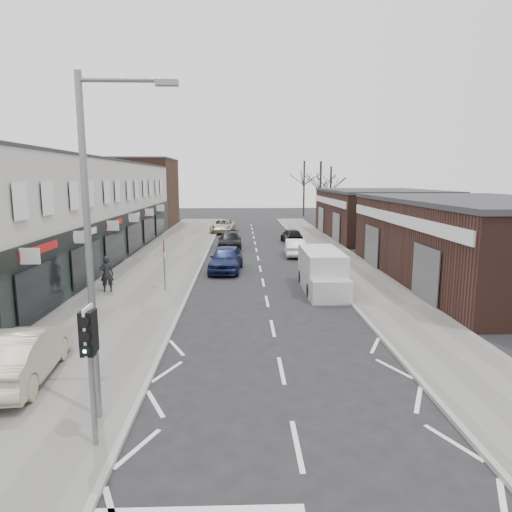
{
  "coord_description": "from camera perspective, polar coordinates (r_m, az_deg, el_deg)",
  "views": [
    {
      "loc": [
        -1.2,
        -11.2,
        5.83
      ],
      "look_at": [
        -0.6,
        7.72,
        2.6
      ],
      "focal_mm": 32.0,
      "sensor_mm": 36.0,
      "label": 1
    }
  ],
  "objects": [
    {
      "name": "ground",
      "position": [
        12.69,
        4.01,
        -17.7
      ],
      "size": [
        160.0,
        160.0,
        0.0
      ],
      "primitive_type": "plane",
      "color": "black",
      "rests_on": "ground"
    },
    {
      "name": "traffic_light",
      "position": [
        10.31,
        -20.11,
        -10.28
      ],
      "size": [
        0.28,
        0.6,
        3.1
      ],
      "color": "slate",
      "rests_on": "pavement_left"
    },
    {
      "name": "parked_car_right_a",
      "position": [
        34.73,
        4.88,
        1.09
      ],
      "size": [
        1.62,
        4.1,
        1.33
      ],
      "primitive_type": "imported",
      "rotation": [
        0.0,
        0.0,
        3.09
      ],
      "color": "white",
      "rests_on": "ground"
    },
    {
      "name": "shop_terrace_left",
      "position": [
        33.15,
        -23.67,
        4.93
      ],
      "size": [
        8.0,
        41.0,
        7.1
      ],
      "primitive_type": "cube",
      "color": "beige",
      "rests_on": "ground"
    },
    {
      "name": "pedestrian",
      "position": [
        24.38,
        -18.15,
        -2.14
      ],
      "size": [
        0.73,
        0.53,
        1.84
      ],
      "primitive_type": "imported",
      "rotation": [
        0.0,
        0.0,
        3.28
      ],
      "color": "black",
      "rests_on": "pavement_left"
    },
    {
      "name": "tree_far_a",
      "position": [
        60.36,
        7.95,
        4.05
      ],
      "size": [
        3.6,
        3.6,
        8.0
      ],
      "primitive_type": null,
      "color": "#382D26",
      "rests_on": "ground"
    },
    {
      "name": "tree_far_c",
      "position": [
        72.1,
        5.95,
        5.0
      ],
      "size": [
        3.6,
        3.6,
        8.5
      ],
      "primitive_type": null,
      "color": "#382D26",
      "rests_on": "ground"
    },
    {
      "name": "pavement_left",
      "position": [
        34.16,
        -11.13,
        -0.23
      ],
      "size": [
        5.5,
        64.0,
        0.12
      ],
      "primitive_type": "cube",
      "color": "slate",
      "rests_on": "ground"
    },
    {
      "name": "white_van",
      "position": [
        24.13,
        8.26,
        -1.96
      ],
      "size": [
        1.95,
        5.46,
        2.12
      ],
      "rotation": [
        0.0,
        0.0,
        -0.0
      ],
      "color": "silver",
      "rests_on": "ground"
    },
    {
      "name": "parked_car_left_c",
      "position": [
        49.67,
        -4.16,
        3.74
      ],
      "size": [
        2.74,
        5.28,
        1.42
      ],
      "primitive_type": "imported",
      "rotation": [
        0.0,
        0.0,
        -0.08
      ],
      "color": "#BAAD94",
      "rests_on": "ground"
    },
    {
      "name": "parked_car_left_a",
      "position": [
        28.92,
        -3.76,
        -0.34
      ],
      "size": [
        2.3,
        4.88,
        1.61
      ],
      "primitive_type": "imported",
      "rotation": [
        0.0,
        0.0,
        -0.08
      ],
      "color": "#161D46",
      "rests_on": "ground"
    },
    {
      "name": "parked_car_left_b",
      "position": [
        38.38,
        -3.29,
        1.96
      ],
      "size": [
        2.0,
        4.73,
        1.36
      ],
      "primitive_type": "imported",
      "rotation": [
        0.0,
        0.0,
        0.02
      ],
      "color": "black",
      "rests_on": "ground"
    },
    {
      "name": "right_unit_near",
      "position": [
        28.91,
        26.51,
        1.55
      ],
      "size": [
        10.0,
        18.0,
        4.5
      ],
      "primitive_type": "cube",
      "color": "#3A211A",
      "rests_on": "ground"
    },
    {
      "name": "warning_sign",
      "position": [
        23.82,
        -11.36,
        0.73
      ],
      "size": [
        0.12,
        0.8,
        2.7
      ],
      "color": "slate",
      "rests_on": "pavement_left"
    },
    {
      "name": "street_lamp",
      "position": [
        10.99,
        -19.44,
        2.8
      ],
      "size": [
        2.23,
        0.22,
        8.0
      ],
      "color": "slate",
      "rests_on": "pavement_left"
    },
    {
      "name": "parked_car_right_b",
      "position": [
        41.91,
        4.47,
        2.57
      ],
      "size": [
        1.89,
        4.0,
        1.32
      ],
      "primitive_type": "imported",
      "rotation": [
        0.0,
        0.0,
        3.23
      ],
      "color": "black",
      "rests_on": "ground"
    },
    {
      "name": "tree_far_b",
      "position": [
        66.68,
        9.21,
        4.55
      ],
      "size": [
        3.6,
        3.6,
        7.5
      ],
      "primitive_type": null,
      "color": "#382D26",
      "rests_on": "ground"
    },
    {
      "name": "pavement_right",
      "position": [
        34.41,
        9.87,
        -0.11
      ],
      "size": [
        3.5,
        64.0,
        0.12
      ],
      "primitive_type": "cube",
      "color": "slate",
      "rests_on": "ground"
    },
    {
      "name": "right_unit_far",
      "position": [
        47.37,
        15.07,
        5.02
      ],
      "size": [
        10.0,
        16.0,
        4.5
      ],
      "primitive_type": "cube",
      "color": "#3A211A",
      "rests_on": "ground"
    },
    {
      "name": "brick_block_far",
      "position": [
        57.56,
        -14.27,
        7.57
      ],
      "size": [
        8.0,
        10.0,
        8.0
      ],
      "primitive_type": "cube",
      "color": "#472A1E",
      "rests_on": "ground"
    },
    {
      "name": "sedan_on_pavement",
      "position": [
        14.91,
        -27.34,
        -10.8
      ],
      "size": [
        2.05,
        4.8,
        1.54
      ],
      "primitive_type": "imported",
      "rotation": [
        0.0,
        0.0,
        3.23
      ],
      "color": "#B2A68E",
      "rests_on": "pavement_left"
    }
  ]
}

